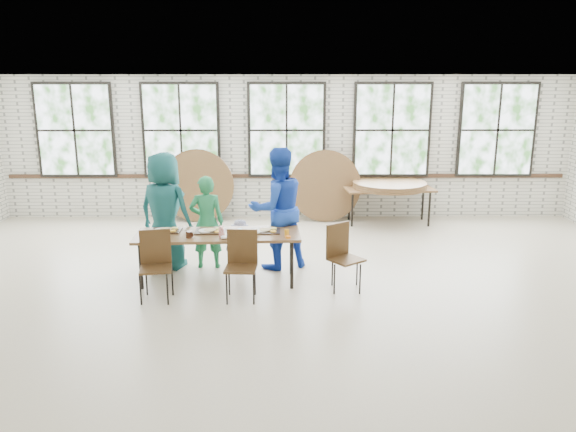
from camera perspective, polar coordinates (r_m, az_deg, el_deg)
name	(u,v)px	position (r m, az deg, el deg)	size (l,w,h in m)	color
room	(287,132)	(11.82, -0.14, 8.49)	(12.00, 12.00, 12.00)	beige
dining_table	(218,237)	(8.29, -7.12, -2.13)	(2.44, 0.92, 0.74)	brown
chair_near_left	(156,259)	(7.89, -13.30, -4.27)	(0.48, 0.47, 0.95)	#452E17
chair_near_right	(242,259)	(7.72, -4.73, -4.34)	(0.45, 0.43, 0.95)	#452E17
chair_spare	(342,251)	(8.06, 5.49, -3.54)	(0.58, 0.58, 0.95)	#452E17
adult_teal	(165,211)	(9.00, -12.41, 0.51)	(0.91, 0.59, 1.85)	#174A5B
adult_green	(207,222)	(8.93, -8.25, -0.62)	(0.54, 0.36, 1.49)	#22824C
toddler	(240,243)	(8.97, -4.88, -2.80)	(0.50, 0.29, 0.78)	#1A1647
adult_blue	(277,209)	(8.80, -1.08, 0.76)	(0.93, 0.73, 1.92)	#1A43B8
storage_table	(389,191)	(11.71, 10.23, 2.56)	(1.86, 0.92, 0.74)	brown
tabletop_clutter	(225,232)	(8.24, -6.44, -1.66)	(2.05, 0.62, 0.11)	black
round_tops_stacked	(389,185)	(11.68, 10.25, 3.13)	(1.50, 1.50, 0.13)	brown
round_tops_leaning	(240,186)	(11.78, -4.89, 3.05)	(4.19, 0.36, 1.50)	brown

